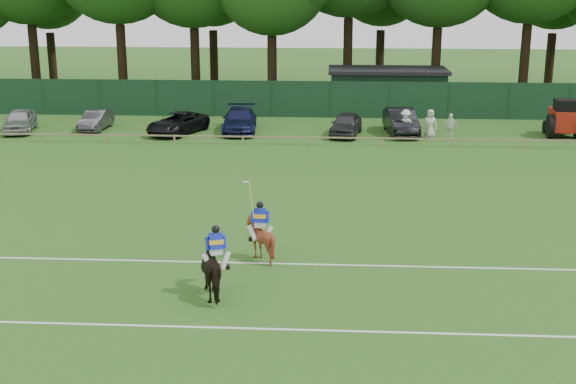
# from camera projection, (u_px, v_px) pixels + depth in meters

# --- Properties ---
(ground) EXTENTS (160.00, 160.00, 0.00)m
(ground) POSITION_uv_depth(u_px,v_px,m) (269.00, 253.00, 26.96)
(ground) COLOR #1E4C14
(ground) RESTS_ON ground
(horse_dark) EXTENTS (1.52, 2.18, 1.68)m
(horse_dark) POSITION_uv_depth(u_px,v_px,m) (217.00, 269.00, 23.21)
(horse_dark) COLOR black
(horse_dark) RESTS_ON ground
(horse_chestnut) EXTENTS (1.28, 1.42, 1.46)m
(horse_chestnut) POSITION_uv_depth(u_px,v_px,m) (260.00, 239.00, 26.22)
(horse_chestnut) COLOR maroon
(horse_chestnut) RESTS_ON ground
(sedan_silver) EXTENTS (2.50, 4.41, 1.41)m
(sedan_silver) POSITION_uv_depth(u_px,v_px,m) (20.00, 121.00, 47.82)
(sedan_silver) COLOR #A4A6A9
(sedan_silver) RESTS_ON ground
(sedan_grey) EXTENTS (1.40, 3.75, 1.22)m
(sedan_grey) POSITION_uv_depth(u_px,v_px,m) (96.00, 120.00, 48.44)
(sedan_grey) COLOR #303032
(sedan_grey) RESTS_ON ground
(suv_black) EXTENTS (3.74, 5.12, 1.29)m
(suv_black) POSITION_uv_depth(u_px,v_px,m) (178.00, 123.00, 47.28)
(suv_black) COLOR black
(suv_black) RESTS_ON ground
(sedan_navy) EXTENTS (2.37, 5.13, 1.45)m
(sedan_navy) POSITION_uv_depth(u_px,v_px,m) (240.00, 120.00, 47.78)
(sedan_navy) COLOR #13173C
(sedan_navy) RESTS_ON ground
(hatch_grey) EXTENTS (2.28, 4.25, 1.38)m
(hatch_grey) POSITION_uv_depth(u_px,v_px,m) (346.00, 124.00, 46.69)
(hatch_grey) COLOR #313133
(hatch_grey) RESTS_ON ground
(estate_black) EXTENTS (2.06, 4.82, 1.55)m
(estate_black) POSITION_uv_depth(u_px,v_px,m) (401.00, 122.00, 47.12)
(estate_black) COLOR black
(estate_black) RESTS_ON ground
(spectator_left) EXTENTS (1.29, 1.03, 1.75)m
(spectator_left) POSITION_uv_depth(u_px,v_px,m) (406.00, 124.00, 45.69)
(spectator_left) COLOR silver
(spectator_left) RESTS_ON ground
(spectator_mid) EXTENTS (0.94, 0.43, 1.58)m
(spectator_mid) POSITION_uv_depth(u_px,v_px,m) (450.00, 127.00, 45.41)
(spectator_mid) COLOR white
(spectator_mid) RESTS_ON ground
(spectator_right) EXTENTS (0.96, 0.77, 1.72)m
(spectator_right) POSITION_uv_depth(u_px,v_px,m) (430.00, 124.00, 45.88)
(spectator_right) COLOR silver
(spectator_right) RESTS_ON ground
(rider_dark) EXTENTS (0.92, 0.54, 1.41)m
(rider_dark) POSITION_uv_depth(u_px,v_px,m) (216.00, 246.00, 22.99)
(rider_dark) COLOR silver
(rider_dark) RESTS_ON ground
(rider_chestnut) EXTENTS (0.94, 0.60, 2.05)m
(rider_chestnut) POSITION_uv_depth(u_px,v_px,m) (260.00, 220.00, 26.02)
(rider_chestnut) COLOR silver
(rider_chestnut) RESTS_ON ground
(pitch_lines) EXTENTS (60.00, 5.10, 0.01)m
(pitch_lines) POSITION_uv_depth(u_px,v_px,m) (259.00, 293.00, 23.60)
(pitch_lines) COLOR silver
(pitch_lines) RESTS_ON ground
(pitch_rail) EXTENTS (62.10, 0.10, 0.50)m
(pitch_rail) POSITION_uv_depth(u_px,v_px,m) (295.00, 137.00, 44.14)
(pitch_rail) COLOR #997F5B
(pitch_rail) RESTS_ON ground
(perimeter_fence) EXTENTS (92.08, 0.08, 2.50)m
(perimeter_fence) POSITION_uv_depth(u_px,v_px,m) (302.00, 99.00, 52.57)
(perimeter_fence) COLOR #14351E
(perimeter_fence) RESTS_ON ground
(utility_shed) EXTENTS (8.40, 4.40, 3.04)m
(utility_shed) POSITION_uv_depth(u_px,v_px,m) (387.00, 90.00, 55.03)
(utility_shed) COLOR #14331E
(utility_shed) RESTS_ON ground
(tree_row) EXTENTS (96.00, 12.00, 21.00)m
(tree_row) POSITION_uv_depth(u_px,v_px,m) (331.00, 100.00, 60.48)
(tree_row) COLOR #26561C
(tree_row) RESTS_ON ground
(tractor) EXTENTS (1.99, 2.82, 2.29)m
(tractor) POSITION_uv_depth(u_px,v_px,m) (563.00, 119.00, 46.27)
(tractor) COLOR #A41C0F
(tractor) RESTS_ON ground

